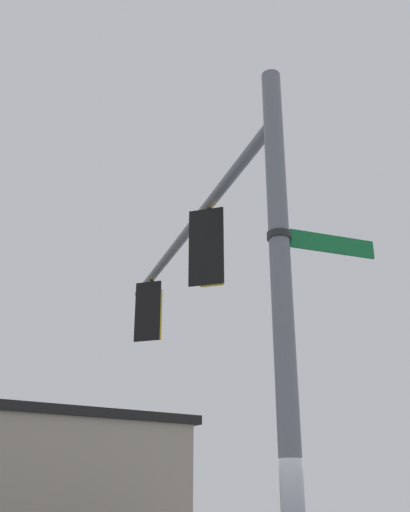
{
  "coord_description": "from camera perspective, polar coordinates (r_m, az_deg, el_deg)",
  "views": [
    {
      "loc": [
        1.07,
        -6.17,
        2.11
      ],
      "look_at": [
        -1.51,
        2.0,
        5.62
      ],
      "focal_mm": 42.17,
      "sensor_mm": 36.0,
      "label": 1
    }
  ],
  "objects": [
    {
      "name": "traffic_light_nearest_pole",
      "position": [
        9.11,
        0.47,
        0.53
      ],
      "size": [
        0.54,
        0.49,
        1.31
      ],
      "color": "black"
    },
    {
      "name": "mast_arm",
      "position": [
        10.43,
        -1.8,
        2.15
      ],
      "size": [
        4.33,
        5.66,
        0.16
      ],
      "primitive_type": "cylinder",
      "rotation": [
        0.0,
        1.57,
        2.22
      ],
      "color": "slate"
    },
    {
      "name": "traffic_light_mid_inner",
      "position": [
        12.24,
        -5.12,
        -5.43
      ],
      "size": [
        0.54,
        0.49,
        1.31
      ],
      "color": "black"
    },
    {
      "name": "signal_pole",
      "position": [
        6.43,
        7.58,
        -8.93
      ],
      "size": [
        0.24,
        0.24,
        7.14
      ],
      "primitive_type": "cylinder",
      "color": "slate",
      "rests_on": "ground"
    },
    {
      "name": "street_name_sign",
      "position": [
        7.02,
        9.85,
        1.43
      ],
      "size": [
        1.14,
        0.91,
        0.22
      ],
      "color": "#147238"
    }
  ]
}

